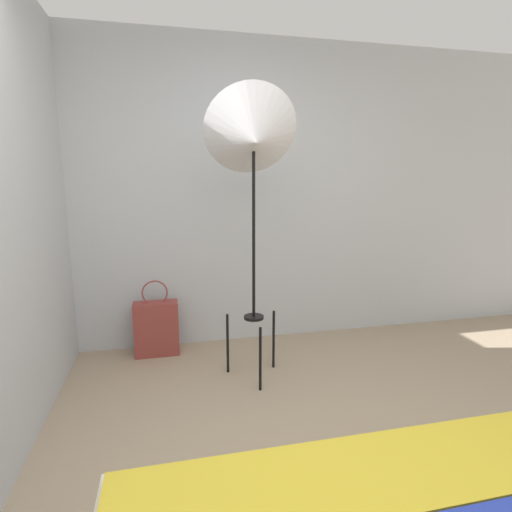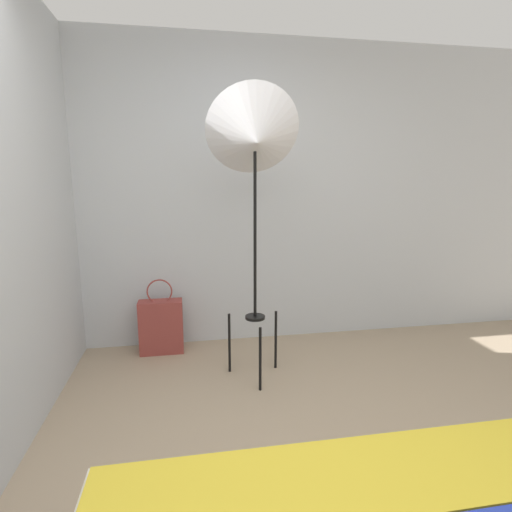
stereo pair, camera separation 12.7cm
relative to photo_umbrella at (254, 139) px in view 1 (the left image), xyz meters
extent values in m
cube|color=#B7BCC1|center=(-0.15, 0.75, -0.41)|extent=(8.00, 0.05, 2.60)
cube|color=gold|center=(0.08, -1.53, -1.33)|extent=(1.86, 0.41, 0.04)
cylinder|color=black|center=(0.00, -0.21, -1.48)|extent=(0.02, 0.02, 0.46)
cylinder|color=black|center=(-0.18, 0.10, -1.48)|extent=(0.02, 0.02, 0.46)
cylinder|color=black|center=(0.18, 0.10, -1.48)|extent=(0.02, 0.02, 0.46)
cylinder|color=black|center=(0.00, 0.00, -1.25)|extent=(0.14, 0.14, 0.02)
cylinder|color=black|center=(0.00, 0.00, -0.62)|extent=(0.02, 0.02, 1.27)
cone|color=silver|center=(0.00, 0.00, 0.02)|extent=(0.65, 0.50, 0.68)
cube|color=brown|center=(-0.71, 0.54, -1.48)|extent=(0.36, 0.15, 0.45)
torus|color=brown|center=(-0.71, 0.54, -1.18)|extent=(0.21, 0.01, 0.21)
camera|label=1|loc=(-0.59, -2.69, -0.26)|focal=28.00mm
camera|label=2|loc=(-0.47, -2.71, -0.26)|focal=28.00mm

